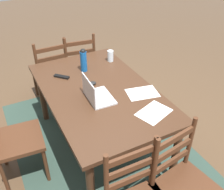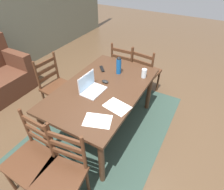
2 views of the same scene
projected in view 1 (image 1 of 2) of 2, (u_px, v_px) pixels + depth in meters
The scene contains 14 objects.
ground_plane at pixel (101, 144), 2.99m from camera, with size 14.00×14.00×0.00m, color brown.
area_rug at pixel (101, 144), 2.99m from camera, with size 2.56×1.82×0.01m, color #2D4238.
dining_table at pixel (99, 97), 2.61m from camera, with size 1.66×1.02×0.76m.
chair_right_near at pixel (79, 65), 3.62m from camera, with size 0.49×0.49×0.95m.
chair_right_far at pixel (51, 71), 3.47m from camera, with size 0.45×0.45×0.95m.
chair_far_head at pixel (13, 140), 2.40m from camera, with size 0.48×0.48×0.95m.
chair_left_near at pixel (184, 187), 1.99m from camera, with size 0.50×0.50×0.95m.
laptop at pixel (95, 94), 2.39m from camera, with size 0.33×0.24×0.23m.
water_bottle at pixel (83, 60), 2.80m from camera, with size 0.07×0.07×0.26m.
drinking_glass at pixel (110, 56), 3.03m from camera, with size 0.07×0.07×0.13m, color silver.
computer_mouse at pixel (91, 83), 2.62m from camera, with size 0.06×0.10×0.03m, color black.
tv_remote at pixel (62, 77), 2.75m from camera, with size 0.04×0.17×0.02m, color black.
paper_stack_left at pixel (154, 112), 2.26m from camera, with size 0.21×0.30×0.00m, color white.
paper_stack_right at pixel (142, 93), 2.51m from camera, with size 0.21×0.30×0.00m, color white.
Camera 1 is at (-1.96, 0.86, 2.17)m, focal length 41.43 mm.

